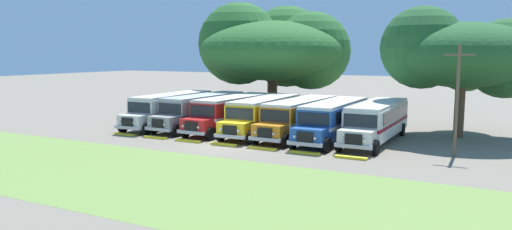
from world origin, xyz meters
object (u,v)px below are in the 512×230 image
at_px(parked_bus_slot_3, 264,114).
at_px(parked_bus_slot_5, 334,118).
at_px(parked_bus_slot_4, 300,116).
at_px(broad_shade_tree, 275,49).
at_px(parked_bus_slot_2, 233,111).
at_px(parked_bus_slot_6, 377,120).
at_px(parked_bus_slot_0, 171,108).
at_px(parked_bus_slot_1, 202,109).
at_px(secondary_tree, 462,55).
at_px(utility_pole, 457,97).

relative_size(parked_bus_slot_3, parked_bus_slot_5, 1.00).
distance_m(parked_bus_slot_4, parked_bus_slot_5, 2.83).
bearing_deg(parked_bus_slot_5, broad_shade_tree, -140.08).
xyz_separation_m(parked_bus_slot_2, parked_bus_slot_5, (8.85, -0.30, 0.00)).
height_order(parked_bus_slot_5, parked_bus_slot_6, same).
bearing_deg(parked_bus_slot_0, broad_shade_tree, 162.39).
bearing_deg(parked_bus_slot_1, parked_bus_slot_5, 90.61).
xyz_separation_m(secondary_tree, utility_pole, (0.51, -8.04, -2.57)).
xyz_separation_m(broad_shade_tree, utility_pole, (19.73, -15.55, -3.20)).
bearing_deg(parked_bus_slot_4, parked_bus_slot_6, 95.66).
bearing_deg(broad_shade_tree, secondary_tree, -21.33).
relative_size(parked_bus_slot_5, broad_shade_tree, 0.66).
xyz_separation_m(parked_bus_slot_2, parked_bus_slot_6, (11.86, 0.37, 0.00)).
xyz_separation_m(parked_bus_slot_6, utility_pole, (5.57, -2.93, 2.11)).
bearing_deg(utility_pole, broad_shade_tree, 141.76).
xyz_separation_m(parked_bus_slot_4, parked_bus_slot_6, (5.82, 0.40, 0.00)).
distance_m(parked_bus_slot_5, utility_pole, 9.11).
distance_m(parked_bus_slot_3, broad_shade_tree, 15.10).
bearing_deg(parked_bus_slot_1, parked_bus_slot_4, 91.76).
bearing_deg(parked_bus_slot_1, parked_bus_slot_6, 93.48).
relative_size(parked_bus_slot_0, broad_shade_tree, 0.67).
xyz_separation_m(parked_bus_slot_0, secondary_tree, (23.02, 5.90, 4.67)).
height_order(parked_bus_slot_5, secondary_tree, secondary_tree).
xyz_separation_m(parked_bus_slot_3, secondary_tree, (13.94, 5.60, 4.67)).
distance_m(parked_bus_slot_6, broad_shade_tree, 19.70).
xyz_separation_m(parked_bus_slot_1, parked_bus_slot_4, (9.12, -0.08, 0.00)).
distance_m(parked_bus_slot_6, secondary_tree, 8.58).
relative_size(parked_bus_slot_3, broad_shade_tree, 0.67).
height_order(parked_bus_slot_6, secondary_tree, secondary_tree).
xyz_separation_m(parked_bus_slot_1, parked_bus_slot_6, (14.94, 0.32, 0.00)).
distance_m(parked_bus_slot_1, parked_bus_slot_3, 6.06).
height_order(parked_bus_slot_4, parked_bus_slot_5, same).
bearing_deg(parked_bus_slot_3, secondary_tree, 109.90).
height_order(parked_bus_slot_2, secondary_tree, secondary_tree).
height_order(parked_bus_slot_0, parked_bus_slot_6, same).
distance_m(parked_bus_slot_2, secondary_tree, 18.38).
distance_m(parked_bus_slot_0, secondary_tree, 24.22).
bearing_deg(parked_bus_slot_6, parked_bus_slot_0, -87.26).
bearing_deg(secondary_tree, parked_bus_slot_2, -162.05).
bearing_deg(broad_shade_tree, parked_bus_slot_4, -57.33).
bearing_deg(parked_bus_slot_3, parked_bus_slot_2, -94.31).
height_order(parked_bus_slot_0, parked_bus_slot_3, same).
height_order(parked_bus_slot_0, parked_bus_slot_4, same).
bearing_deg(parked_bus_slot_5, secondary_tree, 125.50).
xyz_separation_m(parked_bus_slot_1, parked_bus_slot_3, (6.06, -0.17, 0.00)).
relative_size(parked_bus_slot_5, utility_pole, 1.57).
relative_size(parked_bus_slot_4, parked_bus_slot_6, 1.00).
height_order(parked_bus_slot_1, broad_shade_tree, broad_shade_tree).
bearing_deg(parked_bus_slot_6, secondary_tree, 135.55).
height_order(broad_shade_tree, utility_pole, broad_shade_tree).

